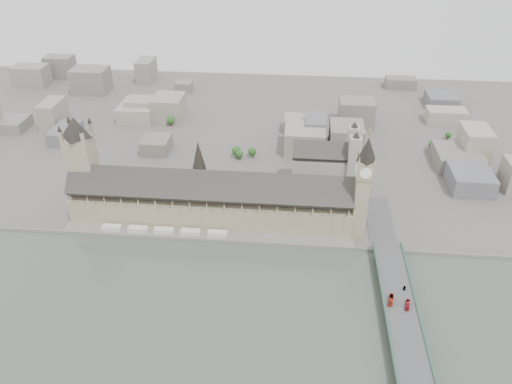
# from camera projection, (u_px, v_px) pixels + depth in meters

# --- Properties ---
(ground) EXTENTS (900.00, 900.00, 0.00)m
(ground) POSITION_uv_depth(u_px,v_px,m) (208.00, 232.00, 467.17)
(ground) COLOR #595651
(ground) RESTS_ON ground
(river_thames) EXTENTS (600.00, 600.00, 0.00)m
(river_thames) POSITION_uv_depth(u_px,v_px,m) (165.00, 381.00, 327.99)
(river_thames) COLOR #424E44
(river_thames) RESTS_ON ground
(embankment_wall) EXTENTS (600.00, 1.50, 3.00)m
(embankment_wall) POSITION_uv_depth(u_px,v_px,m) (205.00, 240.00, 453.72)
(embankment_wall) COLOR slate
(embankment_wall) RESTS_ON ground
(river_terrace) EXTENTS (270.00, 15.00, 2.00)m
(river_terrace) POSITION_uv_depth(u_px,v_px,m) (207.00, 236.00, 460.31)
(river_terrace) COLOR slate
(river_terrace) RESTS_ON ground
(terrace_tents) EXTENTS (118.00, 7.00, 4.00)m
(terrace_tents) POSITION_uv_depth(u_px,v_px,m) (164.00, 230.00, 462.27)
(terrace_tents) COLOR silver
(terrace_tents) RESTS_ON river_terrace
(palace_of_westminster) EXTENTS (265.00, 40.73, 55.44)m
(palace_of_westminster) POSITION_uv_depth(u_px,v_px,m) (211.00, 200.00, 471.72)
(palace_of_westminster) COLOR gray
(palace_of_westminster) RESTS_ON ground
(elizabeth_tower) EXTENTS (17.00, 17.00, 107.50)m
(elizabeth_tower) POSITION_uv_depth(u_px,v_px,m) (363.00, 181.00, 432.26)
(elizabeth_tower) COLOR gray
(elizabeth_tower) RESTS_ON ground
(victoria_tower) EXTENTS (30.00, 30.00, 100.00)m
(victoria_tower) POSITION_uv_depth(u_px,v_px,m) (82.00, 161.00, 469.31)
(victoria_tower) COLOR gray
(victoria_tower) RESTS_ON ground
(central_tower) EXTENTS (13.00, 13.00, 48.00)m
(central_tower) POSITION_uv_depth(u_px,v_px,m) (199.00, 164.00, 459.11)
(central_tower) COLOR #83715A
(central_tower) RESTS_ON ground
(westminster_bridge) EXTENTS (25.00, 325.00, 10.25)m
(westminster_bridge) POSITION_uv_depth(u_px,v_px,m) (399.00, 307.00, 377.97)
(westminster_bridge) COLOR #474749
(westminster_bridge) RESTS_ON ground
(bridge_parapets) EXTENTS (25.00, 235.00, 1.15)m
(bridge_parapets) POSITION_uv_depth(u_px,v_px,m) (410.00, 348.00, 337.40)
(bridge_parapets) COLOR #315946
(bridge_parapets) RESTS_ON westminster_bridge
(westminster_abbey) EXTENTS (68.00, 36.00, 64.00)m
(westminster_abbey) POSITION_uv_depth(u_px,v_px,m) (326.00, 165.00, 525.30)
(westminster_abbey) COLOR gray
(westminster_abbey) RESTS_ON ground
(city_skyline_inland) EXTENTS (720.00, 360.00, 38.00)m
(city_skyline_inland) POSITION_uv_depth(u_px,v_px,m) (239.00, 111.00, 663.73)
(city_skyline_inland) COLOR gray
(city_skyline_inland) RESTS_ON ground
(park_trees) EXTENTS (110.00, 30.00, 15.00)m
(park_trees) POSITION_uv_depth(u_px,v_px,m) (208.00, 191.00, 514.58)
(park_trees) COLOR #1A4B1B
(park_trees) RESTS_ON ground
(red_bus_north) EXTENTS (5.43, 12.61, 3.42)m
(red_bus_north) POSITION_uv_depth(u_px,v_px,m) (391.00, 300.00, 374.65)
(red_bus_north) COLOR red
(red_bus_north) RESTS_ON westminster_bridge
(red_bus_south) EXTENTS (5.09, 11.15, 3.03)m
(red_bus_south) POSITION_uv_depth(u_px,v_px,m) (408.00, 305.00, 370.56)
(red_bus_south) COLOR maroon
(red_bus_south) RESTS_ON westminster_bridge
(car_silver) EXTENTS (2.86, 4.88, 1.52)m
(car_silver) POSITION_uv_depth(u_px,v_px,m) (404.00, 288.00, 386.89)
(car_silver) COLOR gray
(car_silver) RESTS_ON westminster_bridge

